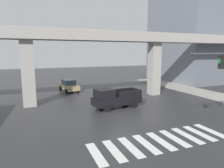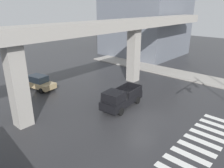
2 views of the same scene
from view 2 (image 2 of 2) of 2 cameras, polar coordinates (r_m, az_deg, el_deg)
name	(u,v)px [view 2 (image 2 of 2)]	position (r m, az deg, el deg)	size (l,w,h in m)	color
ground_plane	(142,118)	(20.00, 8.07, -8.97)	(120.00, 120.00, 0.00)	#2D2D30
crosswalk_stripes	(202,142)	(18.04, 23.06, -14.07)	(9.35, 2.80, 0.01)	silver
elevated_overpass	(88,34)	(22.23, -6.36, 13.33)	(50.26, 2.57, 8.21)	#9E9991
sidewalk_east	(188,76)	(32.97, 19.72, 2.05)	(4.00, 36.00, 0.15)	#9E9991
pickup_truck	(120,99)	(21.23, 2.26, -3.98)	(5.27, 2.49, 2.08)	black
sedan_tan	(39,82)	(27.62, -19.05, 0.41)	(2.50, 4.54, 1.72)	tan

